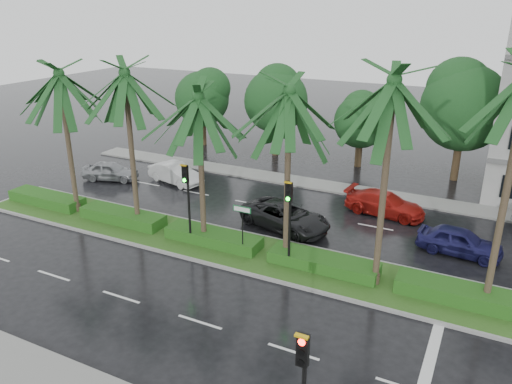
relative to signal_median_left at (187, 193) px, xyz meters
The scene contains 15 objects.
ground 5.01m from the signal_median_left, ahead, with size 120.00×120.00×0.00m, color black.
far_sidewalk 12.71m from the signal_median_left, 71.13° to the left, with size 40.00×2.00×0.12m, color gray.
median 5.00m from the signal_median_left, ahead, with size 36.00×4.00×0.15m.
hedge 4.79m from the signal_median_left, ahead, with size 35.20×1.40×0.60m.
lane_markings 7.68m from the signal_median_left, ahead, with size 34.00×13.06×0.01m.
palm_row 5.66m from the signal_median_left, 14.61° to the left, with size 26.30×4.20×10.17m.
signal_median_left is the anchor object (origin of this frame).
signal_median_right 5.50m from the signal_median_left, ahead, with size 0.34×0.42×4.36m.
street_sign 3.13m from the signal_median_left, ahead, with size 0.95×0.09×2.60m.
bg_trees 17.98m from the signal_median_left, 75.10° to the left, with size 32.59×5.87×8.48m.
car_silver 12.71m from the signal_median_left, 150.16° to the left, with size 3.91×1.57×1.33m, color #919398.
car_white 10.26m from the signal_median_left, 129.20° to the left, with size 4.26×1.49×1.40m, color silver.
car_darkgrey 5.99m from the signal_median_left, 50.82° to the left, with size 5.26×2.43×1.46m, color black.
car_red 12.07m from the signal_median_left, 47.53° to the left, with size 4.70×1.91×1.36m, color #A61812.
car_blue 13.80m from the signal_median_left, 23.31° to the left, with size 4.08×1.64×1.39m, color navy.
Camera 1 is at (9.42, -18.84, 11.84)m, focal length 35.00 mm.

